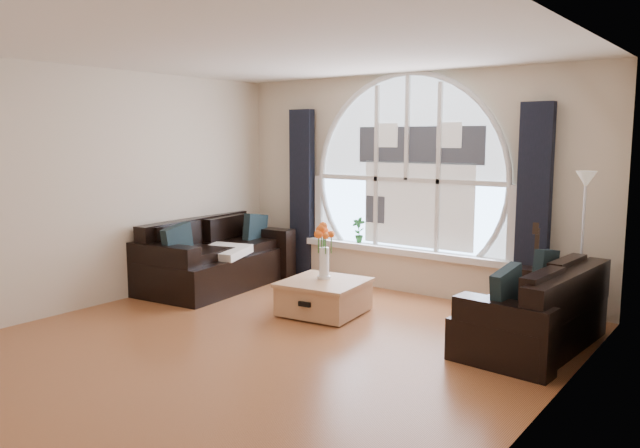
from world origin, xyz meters
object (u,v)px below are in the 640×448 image
Objects in this scene: coffee_chest at (324,295)px; guitar at (537,272)px; sofa_right at (532,304)px; potted_plant at (359,230)px; floor_lamp at (582,252)px; sofa_left at (217,256)px; vase_flowers at (324,244)px.

guitar is (1.94, 1.12, 0.32)m from coffee_chest.
sofa_right is 1.58× the size of guitar.
sofa_right reaches higher than coffee_chest.
sofa_right is 2.20m from coffee_chest.
coffee_chest is 1.58m from potted_plant.
sofa_right is 0.89m from floor_lamp.
floor_lamp reaches higher than guitar.
guitar is at bearing 109.47° from sofa_right.
sofa_left reaches higher than sofa_right.
sofa_left is 4.01m from sofa_right.
guitar reaches higher than potted_plant.
sofa_left is 5.85× the size of potted_plant.
potted_plant is (1.36, 1.25, 0.32)m from sofa_left.
sofa_left is 1.17× the size of sofa_right.
coffee_chest is at bearing -168.13° from sofa_right.
potted_plant is at bearing 101.83° from coffee_chest.
floor_lamp is 0.53m from guitar.
coffee_chest is 2.68m from floor_lamp.
guitar reaches higher than coffee_chest.
floor_lamp reaches higher than vase_flowers.
sofa_right is at bearing 5.03° from vase_flowers.
floor_lamp reaches higher than coffee_chest.
sofa_left is at bearing 167.82° from coffee_chest.
guitar is at bearing -6.97° from potted_plant.
coffee_chest is at bearing -53.45° from vase_flowers.
vase_flowers is 2.64m from floor_lamp.
sofa_right is 5.00× the size of potted_plant.
guitar is at bearing 170.23° from floor_lamp.
guitar is at bearing 7.84° from sofa_left.
vase_flowers reaches higher than guitar.
vase_flowers reaches higher than sofa_left.
coffee_chest is 0.53× the size of floor_lamp.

